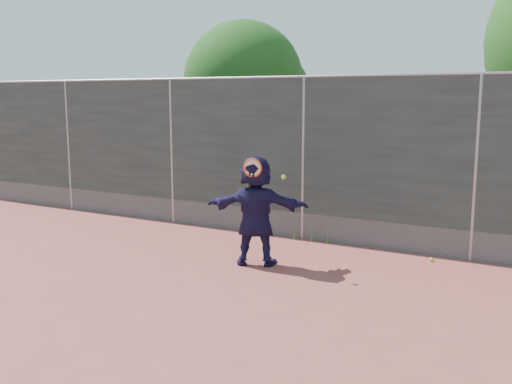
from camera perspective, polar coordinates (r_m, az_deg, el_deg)
The scene contains 7 objects.
ground at distance 7.87m, azimuth -6.06°, elevation -10.18°, with size 80.00×80.00×0.00m, color #9E4C42.
player at distance 8.97m, azimuth 0.00°, elevation -1.84°, with size 1.63×0.52×1.76m, color #18153C.
ball_ground at distance 9.73m, azimuth 17.15°, elevation -6.48°, with size 0.07×0.07×0.07m, color #B9CF2E.
fence at distance 10.52m, azimuth 4.75°, elevation 3.69°, with size 20.00×0.06×3.03m.
swing_action at distance 8.65m, azimuth -0.05°, elevation 2.22°, with size 0.68×0.14×0.51m.
tree_left at distance 14.48m, azimuth -0.62°, elevation 10.69°, with size 3.15×3.00×4.53m.
weed_clump at distance 10.55m, azimuth 5.85°, elevation -4.30°, with size 0.68×0.07×0.30m.
Camera 1 is at (4.27, -6.06, 2.65)m, focal length 40.00 mm.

